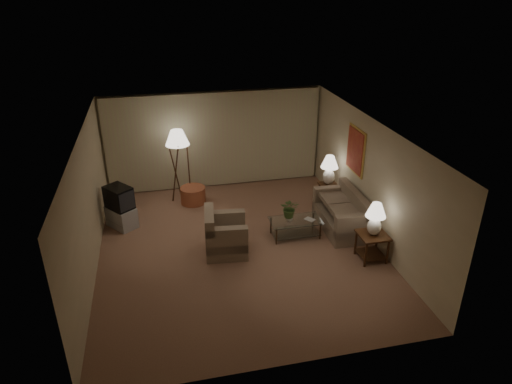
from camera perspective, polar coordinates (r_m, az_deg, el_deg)
ground at (r=10.21m, az=-2.17°, el=-6.89°), size 7.00×7.00×0.00m
room_shell at (r=10.78m, az=-3.71°, el=5.26°), size 6.04×7.02×2.72m
sofa at (r=10.91m, az=10.53°, el=-2.79°), size 1.72×0.92×0.75m
armchair at (r=9.88m, az=-3.76°, el=-5.47°), size 1.12×1.08×0.78m
side_table_near at (r=9.90m, az=14.32°, el=-6.06°), size 0.59×0.59×0.60m
side_table_far at (r=11.99m, az=8.94°, el=0.11°), size 0.46×0.38×0.60m
table_lamp_near at (r=9.61m, az=14.71°, el=-2.96°), size 0.42×0.42×0.72m
table_lamp_far at (r=11.72m, az=9.16°, el=3.04°), size 0.45×0.45×0.77m
coffee_table at (r=10.51m, az=4.95°, el=-4.19°), size 1.17×0.64×0.41m
tv_cabinet at (r=11.35m, az=-16.46°, el=-3.02°), size 1.15×1.14×0.50m
crt_tv at (r=11.12m, az=-16.78°, el=-0.67°), size 1.06×1.05×0.54m
floor_lamp at (r=12.14m, az=-9.60°, el=3.53°), size 0.62×0.62×1.91m
ottoman at (r=12.14m, az=-7.87°, el=-0.39°), size 0.79×0.79×0.44m
vase at (r=10.37m, az=4.21°, el=-3.24°), size 0.17×0.17×0.16m
flowers at (r=10.22m, az=4.26°, el=-1.73°), size 0.50×0.47×0.46m
book at (r=10.43m, az=6.46°, el=-3.60°), size 0.27×0.28×0.02m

